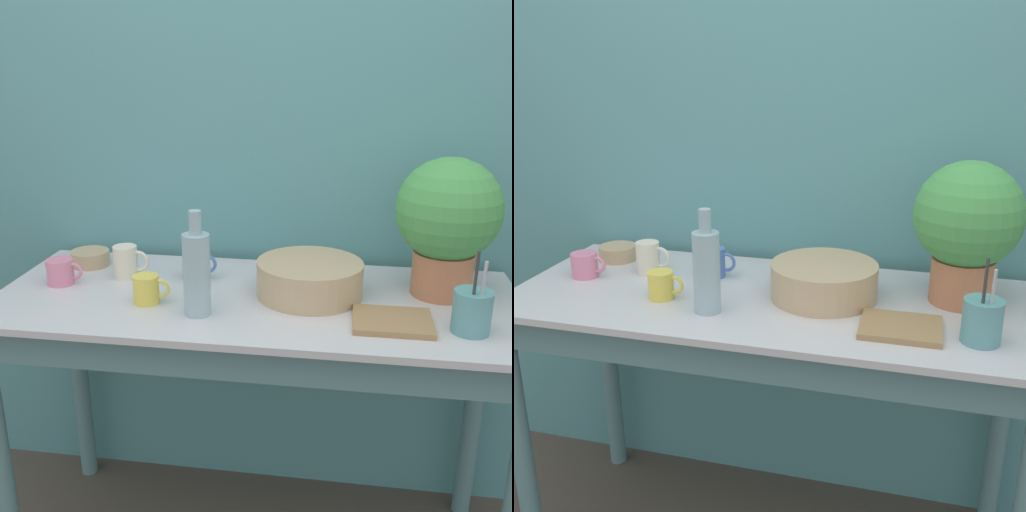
# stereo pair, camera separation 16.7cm
# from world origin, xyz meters

# --- Properties ---
(wall_back) EXTENTS (6.00, 0.05, 2.40)m
(wall_back) POSITION_xyz_m (0.00, 0.68, 1.20)
(wall_back) COLOR teal
(wall_back) RESTS_ON ground_plane
(counter_table) EXTENTS (1.50, 0.63, 0.89)m
(counter_table) POSITION_xyz_m (0.00, 0.29, 0.71)
(counter_table) COLOR slate
(counter_table) RESTS_ON ground_plane
(potted_plant) EXTENTS (0.29, 0.29, 0.39)m
(potted_plant) POSITION_xyz_m (0.52, 0.41, 1.12)
(potted_plant) COLOR #B7704C
(potted_plant) RESTS_ON counter_table
(bowl_wash_large) EXTENTS (0.30, 0.30, 0.10)m
(bowl_wash_large) POSITION_xyz_m (0.15, 0.34, 0.94)
(bowl_wash_large) COLOR tan
(bowl_wash_large) RESTS_ON counter_table
(bottle_tall) EXTENTS (0.07, 0.07, 0.28)m
(bottle_tall) POSITION_xyz_m (-0.13, 0.17, 1.01)
(bottle_tall) COLOR #93B2BC
(bottle_tall) RESTS_ON counter_table
(mug_pink) EXTENTS (0.11, 0.08, 0.08)m
(mug_pink) POSITION_xyz_m (-0.59, 0.32, 0.93)
(mug_pink) COLOR pink
(mug_pink) RESTS_ON counter_table
(mug_blue) EXTENTS (0.11, 0.07, 0.09)m
(mug_blue) POSITION_xyz_m (-0.21, 0.42, 0.94)
(mug_blue) COLOR #4C70B7
(mug_blue) RESTS_ON counter_table
(mug_cream) EXTENTS (0.11, 0.07, 0.10)m
(mug_cream) POSITION_xyz_m (-0.42, 0.40, 0.94)
(mug_cream) COLOR beige
(mug_cream) RESTS_ON counter_table
(mug_yellow) EXTENTS (0.10, 0.07, 0.08)m
(mug_yellow) POSITION_xyz_m (-0.29, 0.22, 0.93)
(mug_yellow) COLOR #E5CC4C
(mug_yellow) RESTS_ON counter_table
(bowl_small_tan) EXTENTS (0.12, 0.12, 0.05)m
(bowl_small_tan) POSITION_xyz_m (-0.58, 0.49, 0.91)
(bowl_small_tan) COLOR tan
(bowl_small_tan) RESTS_ON counter_table
(utensil_cup) EXTENTS (0.09, 0.09, 0.22)m
(utensil_cup) POSITION_xyz_m (0.56, 0.16, 0.95)
(utensil_cup) COLOR #569399
(utensil_cup) RESTS_ON counter_table
(tray_board) EXTENTS (0.20, 0.17, 0.02)m
(tray_board) POSITION_xyz_m (0.37, 0.18, 0.90)
(tray_board) COLOR #99754C
(tray_board) RESTS_ON counter_table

